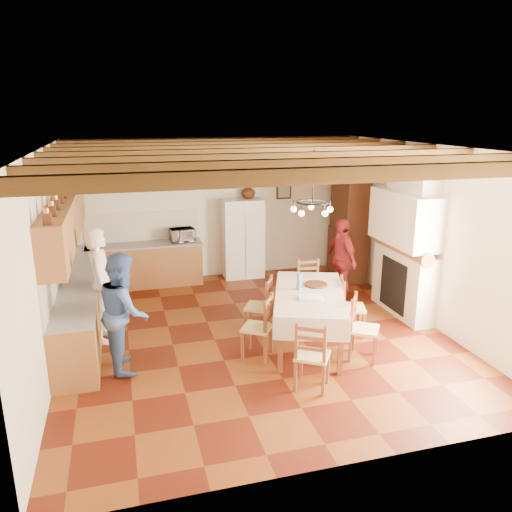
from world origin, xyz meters
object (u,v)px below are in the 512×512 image
at_px(chair_right_far, 352,307).
at_px(chair_end_far, 310,287).
at_px(chair_right_near, 364,328).
at_px(person_woman_blue, 124,311).
at_px(microwave, 182,235).
at_px(person_man, 102,285).
at_px(hutch, 349,224).
at_px(dining_table, 309,298).
at_px(person_woman_red, 341,259).
at_px(chair_end_near, 312,354).
at_px(chair_left_far, 259,305).
at_px(refrigerator, 242,237).
at_px(chair_left_near, 257,326).

relative_size(chair_right_far, chair_end_far, 1.00).
xyz_separation_m(chair_right_near, person_woman_blue, (-3.35, 0.67, 0.36)).
xyz_separation_m(person_woman_blue, microwave, (1.26, 3.46, 0.19)).
height_order(person_man, microwave, person_man).
xyz_separation_m(hutch, person_woman_blue, (-4.77, -2.91, -0.33)).
height_order(dining_table, chair_end_far, chair_end_far).
xyz_separation_m(chair_end_far, person_woman_red, (0.79, 0.47, 0.32)).
relative_size(chair_end_near, microwave, 1.96).
relative_size(chair_right_near, person_woman_red, 0.60).
bearing_deg(chair_end_near, chair_left_far, -50.63).
bearing_deg(chair_end_near, microwave, -44.65).
height_order(dining_table, chair_end_near, chair_end_near).
bearing_deg(person_woman_red, refrigerator, -150.33).
bearing_deg(person_man, hutch, -64.92).
bearing_deg(dining_table, refrigerator, 92.44).
xyz_separation_m(person_man, microwave, (1.57, 2.46, 0.12)).
bearing_deg(microwave, chair_left_near, -88.35).
bearing_deg(refrigerator, person_man, -136.95).
height_order(person_woman_blue, microwave, person_woman_blue).
bearing_deg(chair_end_near, person_man, -7.69).
relative_size(dining_table, chair_end_near, 2.31).
relative_size(hutch, chair_end_far, 2.44).
relative_size(dining_table, chair_right_far, 2.31).
height_order(dining_table, chair_right_near, chair_right_near).
height_order(chair_end_near, person_man, person_man).
bearing_deg(microwave, refrigerator, -1.46).
relative_size(hutch, person_woman_blue, 1.39).
bearing_deg(microwave, chair_right_near, -70.86).
xyz_separation_m(dining_table, microwave, (-1.47, 3.51, 0.25)).
distance_m(hutch, person_man, 5.44).
bearing_deg(dining_table, person_man, 161.03).
bearing_deg(chair_right_far, chair_end_far, 34.75).
bearing_deg(refrigerator, chair_end_near, -92.07).
bearing_deg(chair_end_far, person_woman_blue, -154.98).
bearing_deg(person_man, chair_right_near, -110.07).
height_order(chair_left_near, person_man, person_man).
xyz_separation_m(chair_left_near, person_woman_red, (2.17, 1.85, 0.32)).
distance_m(chair_left_near, chair_end_far, 1.95).
relative_size(hutch, person_woman_red, 1.46).
height_order(chair_right_far, microwave, microwave).
height_order(refrigerator, person_woman_blue, refrigerator).
distance_m(refrigerator, person_man, 3.89).
distance_m(hutch, chair_right_near, 3.92).
xyz_separation_m(chair_left_far, person_woman_blue, (-2.10, -0.59, 0.36)).
bearing_deg(person_woman_blue, person_woman_red, -71.07).
height_order(chair_left_far, person_man, person_man).
height_order(chair_left_far, chair_end_far, same).
xyz_separation_m(chair_left_near, chair_right_near, (1.49, -0.47, 0.00)).
relative_size(dining_table, chair_right_near, 2.31).
distance_m(chair_left_near, person_man, 2.52).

